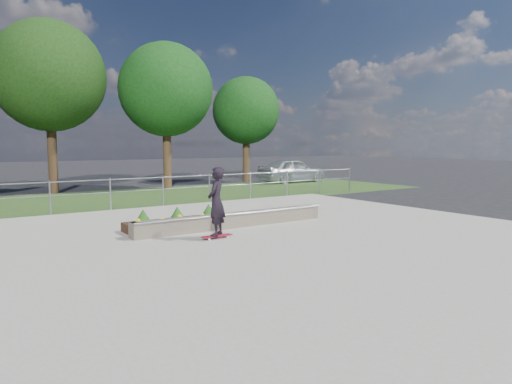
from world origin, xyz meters
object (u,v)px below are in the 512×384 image
grind_ledge (234,220)px  parked_car (292,170)px  skateboarder (216,202)px  planter_bed (181,222)px

grind_ledge → parked_car: 16.07m
skateboarder → planter_bed: bearing=96.0°
planter_bed → parked_car: (12.66, 10.84, 0.52)m
grind_ledge → parked_car: (11.27, 11.45, 0.50)m
grind_ledge → parked_car: bearing=45.4°
skateboarder → parked_car: skateboarder is taller
planter_bed → parked_car: size_ratio=0.67×
planter_bed → parked_car: bearing=40.6°
grind_ledge → skateboarder: (-1.20, -1.11, 0.72)m
skateboarder → parked_car: 17.71m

